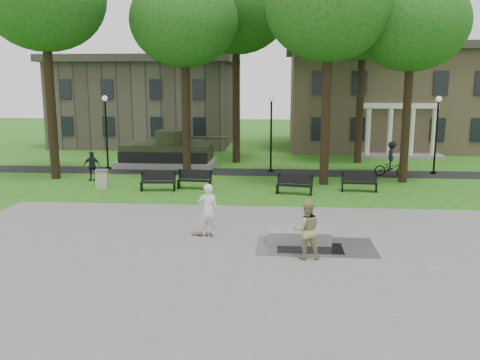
% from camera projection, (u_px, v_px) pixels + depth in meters
% --- Properties ---
extents(ground, '(120.00, 120.00, 0.00)m').
position_uv_depth(ground, '(251.00, 225.00, 19.97)').
color(ground, '#185A15').
rests_on(ground, ground).
extents(plaza, '(22.00, 16.00, 0.02)m').
position_uv_depth(plaza, '(241.00, 270.00, 15.07)').
color(plaza, gray).
rests_on(plaza, ground).
extents(footpath, '(44.00, 2.60, 0.01)m').
position_uv_depth(footpath, '(263.00, 172.00, 31.72)').
color(footpath, black).
rests_on(footpath, ground).
extents(building_right, '(17.00, 12.00, 8.60)m').
position_uv_depth(building_right, '(385.00, 97.00, 43.82)').
color(building_right, '#9E8460').
rests_on(building_right, ground).
extents(building_left, '(15.00, 10.00, 7.20)m').
position_uv_depth(building_left, '(148.00, 104.00, 46.12)').
color(building_left, '#4C443D').
rests_on(building_left, ground).
extents(tree_1, '(6.20, 6.20, 11.63)m').
position_uv_depth(tree_1, '(184.00, 21.00, 28.94)').
color(tree_1, black).
rests_on(tree_1, ground).
extents(tree_2, '(6.60, 6.60, 12.16)m').
position_uv_depth(tree_2, '(329.00, 8.00, 26.28)').
color(tree_2, black).
rests_on(tree_2, ground).
extents(tree_3, '(6.00, 6.00, 11.19)m').
position_uv_depth(tree_3, '(412.00, 24.00, 27.03)').
color(tree_3, black).
rests_on(tree_3, ground).
extents(tree_4, '(7.20, 7.20, 13.50)m').
position_uv_depth(tree_4, '(236.00, 8.00, 33.85)').
color(tree_4, black).
rests_on(tree_4, ground).
extents(tree_5, '(6.40, 6.40, 12.44)m').
position_uv_depth(tree_5, '(364.00, 19.00, 33.81)').
color(tree_5, black).
rests_on(tree_5, ground).
extents(lamp_left, '(0.36, 0.36, 4.73)m').
position_uv_depth(lamp_left, '(106.00, 126.00, 32.29)').
color(lamp_left, black).
rests_on(lamp_left, ground).
extents(lamp_mid, '(0.36, 0.36, 4.73)m').
position_uv_depth(lamp_mid, '(271.00, 127.00, 31.45)').
color(lamp_mid, black).
rests_on(lamp_mid, ground).
extents(lamp_right, '(0.36, 0.36, 4.73)m').
position_uv_depth(lamp_right, '(437.00, 128.00, 30.66)').
color(lamp_right, black).
rests_on(lamp_right, ground).
extents(tank_monument, '(7.45, 3.40, 2.40)m').
position_uv_depth(tank_monument, '(168.00, 153.00, 34.03)').
color(tank_monument, gray).
rests_on(tank_monument, ground).
extents(puddle, '(2.20, 1.20, 0.00)m').
position_uv_depth(puddle, '(310.00, 248.00, 17.05)').
color(puddle, black).
rests_on(puddle, plaza).
extents(concrete_block, '(2.22, 1.05, 0.45)m').
position_uv_depth(concrete_block, '(299.00, 236.00, 17.69)').
color(concrete_block, gray).
rests_on(concrete_block, plaza).
extents(skateboard, '(0.79, 0.24, 0.07)m').
position_uv_depth(skateboard, '(202.00, 235.00, 18.46)').
color(skateboard, brown).
rests_on(skateboard, plaza).
extents(skateboarder, '(0.78, 0.59, 1.93)m').
position_uv_depth(skateboarder, '(208.00, 210.00, 18.28)').
color(skateboarder, white).
rests_on(skateboarder, plaza).
extents(friend_watching, '(1.00, 0.82, 1.87)m').
position_uv_depth(friend_watching, '(306.00, 230.00, 15.92)').
color(friend_watching, tan).
rests_on(friend_watching, plaza).
extents(pedestrian_walker, '(1.00, 0.42, 1.69)m').
position_uv_depth(pedestrian_walker, '(92.00, 166.00, 28.88)').
color(pedestrian_walker, black).
rests_on(pedestrian_walker, ground).
extents(cyclist, '(2.01, 1.19, 2.12)m').
position_uv_depth(cyclist, '(391.00, 162.00, 30.19)').
color(cyclist, black).
rests_on(cyclist, ground).
extents(park_bench_0, '(1.83, 0.65, 1.00)m').
position_uv_depth(park_bench_0, '(158.00, 181.00, 26.25)').
color(park_bench_0, black).
rests_on(park_bench_0, ground).
extents(park_bench_1, '(1.83, 0.68, 1.00)m').
position_uv_depth(park_bench_1, '(195.00, 179.00, 26.70)').
color(park_bench_1, black).
rests_on(park_bench_1, ground).
extents(park_bench_2, '(1.85, 0.87, 1.00)m').
position_uv_depth(park_bench_2, '(294.00, 184.00, 25.42)').
color(park_bench_2, black).
rests_on(park_bench_2, ground).
extents(park_bench_3, '(1.82, 0.63, 1.00)m').
position_uv_depth(park_bench_3, '(359.00, 181.00, 26.06)').
color(park_bench_3, black).
rests_on(park_bench_3, ground).
extents(trash_bin, '(0.76, 0.76, 0.96)m').
position_uv_depth(trash_bin, '(102.00, 179.00, 27.01)').
color(trash_bin, '#B3AD94').
rests_on(trash_bin, ground).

